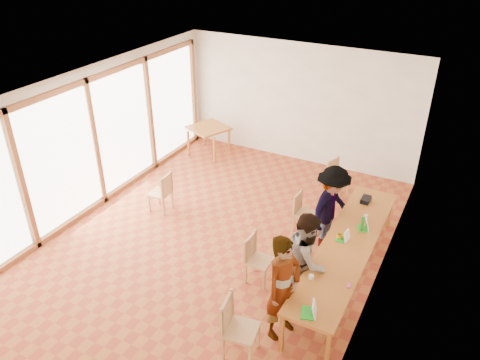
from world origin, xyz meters
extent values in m
plane|color=#A35527|center=(0.00, 0.00, 0.00)|extent=(8.00, 8.00, 0.00)
cube|color=white|center=(0.00, 4.00, 1.50)|extent=(6.00, 0.10, 3.00)
cube|color=white|center=(0.00, -4.00, 1.50)|extent=(6.00, 0.10, 3.00)
cube|color=white|center=(3.00, 0.00, 1.50)|extent=(0.10, 8.00, 3.00)
cube|color=white|center=(-2.96, 0.00, 1.50)|extent=(0.10, 8.00, 3.00)
cube|color=white|center=(0.00, 0.00, 3.02)|extent=(6.00, 8.00, 0.04)
cube|color=#B86B29|center=(2.50, -0.01, 0.72)|extent=(0.80, 4.00, 0.05)
cube|color=#B86B29|center=(2.16, -1.95, 0.35)|extent=(0.06, 0.06, 0.70)
cube|color=#B86B29|center=(2.16, 1.93, 0.35)|extent=(0.06, 0.06, 0.70)
cube|color=#B86B29|center=(2.84, -1.95, 0.35)|extent=(0.06, 0.06, 0.70)
cube|color=#B86B29|center=(2.84, 1.93, 0.35)|extent=(0.06, 0.06, 0.70)
cube|color=#B86B29|center=(-2.16, 3.20, 0.72)|extent=(0.90, 0.90, 0.05)
cube|color=#B86B29|center=(-2.55, 2.81, 0.35)|extent=(0.05, 0.05, 0.70)
cube|color=#B86B29|center=(-2.55, 3.59, 0.35)|extent=(0.05, 0.05, 0.70)
cube|color=#B86B29|center=(-1.77, 2.81, 0.35)|extent=(0.05, 0.05, 0.70)
cube|color=#B86B29|center=(-1.77, 3.59, 0.35)|extent=(0.05, 0.05, 0.70)
cube|color=tan|center=(1.67, -2.28, 0.47)|extent=(0.53, 0.53, 0.04)
cube|color=tan|center=(1.47, -2.31, 0.74)|extent=(0.12, 0.46, 0.48)
cube|color=tan|center=(1.22, -0.72, 0.42)|extent=(0.41, 0.41, 0.04)
cube|color=tan|center=(1.03, -0.72, 0.65)|extent=(0.05, 0.41, 0.43)
cube|color=tan|center=(1.35, 1.07, 0.38)|extent=(0.39, 0.39, 0.04)
cube|color=tan|center=(1.18, 1.08, 0.59)|extent=(0.05, 0.37, 0.39)
cube|color=tan|center=(1.53, 2.69, 0.40)|extent=(0.51, 0.51, 0.04)
cube|color=tan|center=(1.36, 2.75, 0.63)|extent=(0.17, 0.38, 0.41)
cube|color=tan|center=(-1.63, 0.32, 0.42)|extent=(0.43, 0.43, 0.04)
cube|color=tan|center=(-1.45, 0.32, 0.66)|extent=(0.06, 0.41, 0.43)
imported|color=gray|center=(2.01, -1.61, 0.86)|extent=(0.60, 0.73, 1.73)
imported|color=gray|center=(2.08, -0.81, 0.83)|extent=(0.77, 0.91, 1.67)
imported|color=gray|center=(1.95, 0.77, 0.85)|extent=(0.82, 1.19, 1.69)
cube|color=green|center=(2.47, -1.81, 0.76)|extent=(0.24, 0.29, 0.03)
cube|color=white|center=(2.55, -1.79, 0.85)|extent=(0.13, 0.24, 0.21)
cube|color=green|center=(2.37, 0.08, 0.76)|extent=(0.17, 0.23, 0.02)
cube|color=white|center=(2.45, 0.07, 0.84)|extent=(0.08, 0.21, 0.18)
cube|color=green|center=(2.60, 0.54, 0.76)|extent=(0.22, 0.26, 0.02)
cube|color=white|center=(2.67, 0.57, 0.84)|extent=(0.13, 0.20, 0.18)
imported|color=#D0960D|center=(2.33, 0.07, 0.79)|extent=(0.14, 0.14, 0.09)
cylinder|color=#1C6C1B|center=(2.60, 0.46, 0.89)|extent=(0.07, 0.07, 0.28)
cylinder|color=silver|center=(2.57, 0.86, 0.80)|extent=(0.07, 0.07, 0.09)
cylinder|color=white|center=(2.26, -1.10, 0.78)|extent=(0.08, 0.08, 0.06)
cube|color=#F54C9E|center=(2.81, -1.00, 0.76)|extent=(0.05, 0.10, 0.01)
cube|color=black|center=(2.42, 1.46, 0.80)|extent=(0.16, 0.26, 0.09)
camera|label=1|loc=(3.85, -6.41, 5.50)|focal=35.00mm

